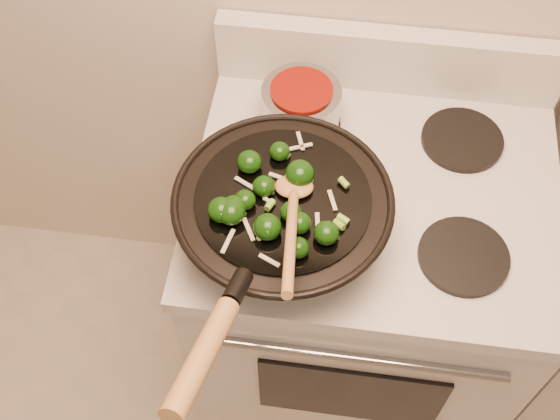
# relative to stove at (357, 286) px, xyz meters

# --- Properties ---
(stove) EXTENTS (0.78, 0.67, 1.08)m
(stove) POSITION_rel_stove_xyz_m (0.00, 0.00, 0.00)
(stove) COLOR silver
(stove) RESTS_ON ground
(wok) EXTENTS (0.42, 0.69, 0.28)m
(wok) POSITION_rel_stove_xyz_m (-0.18, -0.16, 0.53)
(wok) COLOR black
(wok) RESTS_ON stove
(stirfry) EXTENTS (0.26, 0.31, 0.05)m
(stirfry) POSITION_rel_stove_xyz_m (-0.20, -0.18, 0.61)
(stirfry) COLOR black
(stirfry) RESTS_ON wok
(wooden_spoon) EXTENTS (0.08, 0.32, 0.14)m
(wooden_spoon) POSITION_rel_stove_xyz_m (-0.15, -0.22, 0.63)
(wooden_spoon) COLOR #A57541
(wooden_spoon) RESTS_ON wok
(saucepan) EXTENTS (0.17, 0.28, 0.10)m
(saucepan) POSITION_rel_stove_xyz_m (-0.18, 0.15, 0.51)
(saucepan) COLOR #93959B
(saucepan) RESTS_ON stove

